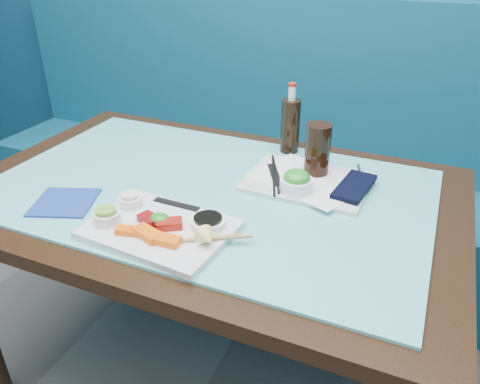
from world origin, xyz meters
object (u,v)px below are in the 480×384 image
at_px(blue_napkin, 65,202).
at_px(serving_tray, 307,182).
at_px(seaweed_bowl, 296,185).
at_px(booth_bench, 292,182).
at_px(cola_glass, 318,149).
at_px(cola_bottle_body, 290,126).
at_px(sashimi_plate, 160,229).
at_px(dining_table, 208,215).

bearing_deg(blue_napkin, serving_tray, 33.13).
xyz_separation_m(seaweed_bowl, blue_napkin, (-0.55, -0.29, -0.03)).
height_order(booth_bench, cola_glass, booth_bench).
bearing_deg(cola_bottle_body, serving_tray, -59.29).
distance_m(serving_tray, blue_napkin, 0.67).
bearing_deg(serving_tray, cola_glass, 80.53).
bearing_deg(sashimi_plate, serving_tray, 61.35).
bearing_deg(cola_bottle_body, sashimi_plate, -102.63).
bearing_deg(serving_tray, blue_napkin, -146.04).
height_order(booth_bench, serving_tray, booth_bench).
distance_m(booth_bench, cola_glass, 0.84).
bearing_deg(booth_bench, blue_napkin, -106.11).
bearing_deg(cola_glass, dining_table, -144.10).
height_order(dining_table, sashimi_plate, sashimi_plate).
bearing_deg(seaweed_bowl, cola_bottle_body, 111.72).
relative_size(seaweed_bowl, blue_napkin, 0.59).
bearing_deg(serving_tray, sashimi_plate, -122.48).
xyz_separation_m(serving_tray, seaweed_bowl, (-0.01, -0.07, 0.02)).
bearing_deg(booth_bench, dining_table, -90.00).
bearing_deg(serving_tray, seaweed_bowl, -96.76).
xyz_separation_m(serving_tray, cola_glass, (0.01, 0.05, 0.08)).
bearing_deg(blue_napkin, booth_bench, 73.89).
xyz_separation_m(sashimi_plate, blue_napkin, (-0.31, 0.02, -0.01)).
relative_size(dining_table, serving_tray, 4.11).
bearing_deg(blue_napkin, cola_bottle_body, 52.30).
relative_size(seaweed_bowl, cola_bottle_body, 0.52).
relative_size(serving_tray, seaweed_bowl, 3.75).
bearing_deg(blue_napkin, dining_table, 36.82).
xyz_separation_m(booth_bench, seaweed_bowl, (0.24, -0.78, 0.41)).
bearing_deg(blue_napkin, cola_glass, 36.40).
bearing_deg(cola_bottle_body, dining_table, -111.27).
distance_m(booth_bench, serving_tray, 0.84).
bearing_deg(seaweed_bowl, sashimi_plate, -128.09).
relative_size(sashimi_plate, serving_tray, 0.99).
relative_size(cola_bottle_body, blue_napkin, 1.13).
bearing_deg(seaweed_bowl, dining_table, -166.02).
bearing_deg(seaweed_bowl, cola_glass, 81.25).
height_order(seaweed_bowl, blue_napkin, seaweed_bowl).
height_order(cola_glass, blue_napkin, cola_glass).
distance_m(sashimi_plate, seaweed_bowl, 0.39).
height_order(cola_glass, cola_bottle_body, cola_bottle_body).
height_order(booth_bench, dining_table, booth_bench).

